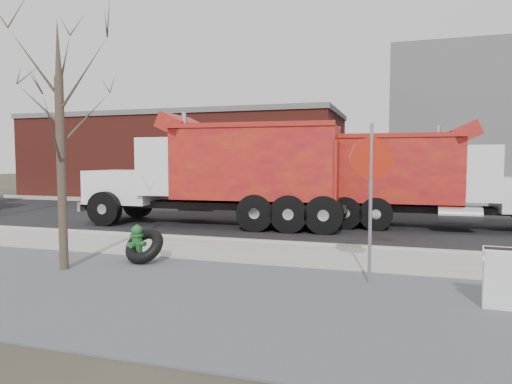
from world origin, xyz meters
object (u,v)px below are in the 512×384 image
(stop_sign, at_px, (371,176))
(sandwich_board, at_px, (509,279))
(truck_tire, at_px, (144,246))
(fire_hydrant, at_px, (137,245))
(dump_truck_red_b, at_px, (223,170))
(dump_truck_red_a, at_px, (417,176))

(stop_sign, distance_m, sandwich_board, 2.77)
(truck_tire, xyz_separation_m, sandwich_board, (7.00, -1.29, 0.11))
(truck_tire, bearing_deg, fire_hydrant, 163.08)
(truck_tire, xyz_separation_m, dump_truck_red_b, (-0.46, 6.06, 1.57))
(fire_hydrant, bearing_deg, sandwich_board, 0.67)
(sandwich_board, xyz_separation_m, dump_truck_red_b, (-7.46, 7.35, 1.45))
(sandwich_board, distance_m, dump_truck_red_b, 10.57)
(stop_sign, xyz_separation_m, dump_truck_red_b, (-5.36, 6.35, -0.05))
(fire_hydrant, relative_size, dump_truck_red_a, 0.10)
(truck_tire, height_order, dump_truck_red_b, dump_truck_red_b)
(truck_tire, xyz_separation_m, dump_truck_red_a, (6.01, 7.46, 1.38))
(fire_hydrant, xyz_separation_m, sandwich_board, (7.23, -1.37, 0.12))
(fire_hydrant, height_order, truck_tire, fire_hydrant)
(fire_hydrant, distance_m, stop_sign, 5.40)
(dump_truck_red_a, bearing_deg, sandwich_board, -85.11)
(fire_hydrant, xyz_separation_m, dump_truck_red_a, (6.24, 7.39, 1.39))
(dump_truck_red_b, bearing_deg, fire_hydrant, 88.85)
(dump_truck_red_b, bearing_deg, stop_sign, 126.89)
(sandwich_board, xyz_separation_m, dump_truck_red_a, (-0.99, 8.76, 1.26))
(truck_tire, relative_size, dump_truck_red_b, 0.11)
(dump_truck_red_a, bearing_deg, fire_hydrant, -131.76)
(stop_sign, xyz_separation_m, dump_truck_red_a, (1.10, 7.75, -0.24))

